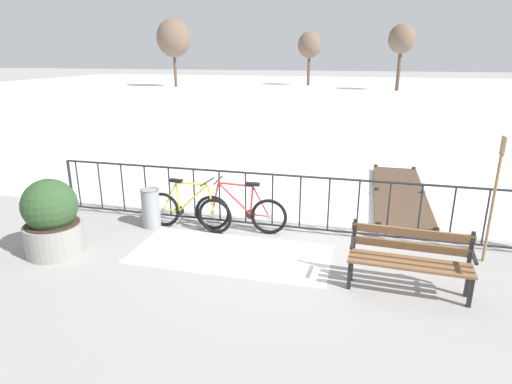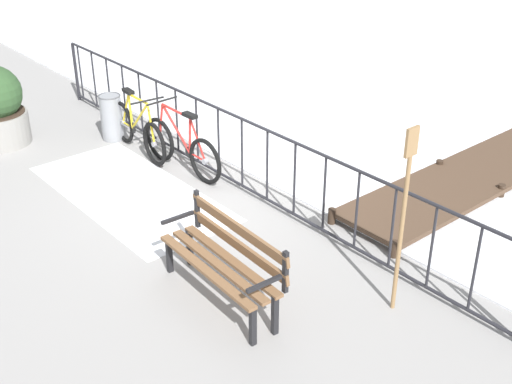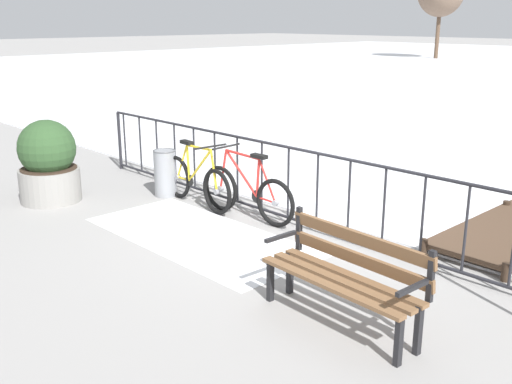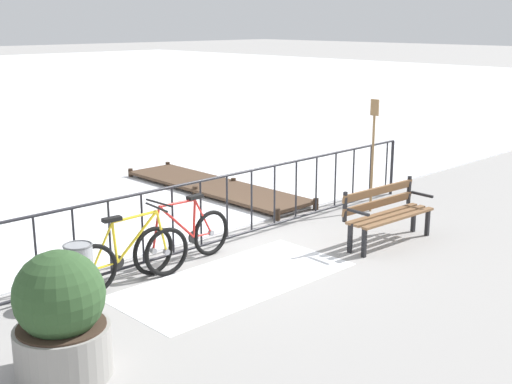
% 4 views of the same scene
% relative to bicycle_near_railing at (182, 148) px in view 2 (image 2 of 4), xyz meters
% --- Properties ---
extents(ground_plane, '(160.00, 160.00, 0.00)m').
position_rel_bicycle_near_railing_xyz_m(ground_plane, '(0.79, 0.26, -0.37)').
color(ground_plane, gray).
extents(snow_patch, '(3.21, 1.46, 0.01)m').
position_rel_bicycle_near_railing_xyz_m(snow_patch, '(0.10, -0.94, -0.36)').
color(snow_patch, white).
rests_on(snow_patch, ground).
extents(railing_fence, '(9.06, 0.06, 1.07)m').
position_rel_bicycle_near_railing_xyz_m(railing_fence, '(0.79, 0.26, 0.19)').
color(railing_fence, '#232328').
rests_on(railing_fence, ground).
extents(bicycle_near_railing, '(1.71, 0.52, 0.97)m').
position_rel_bicycle_near_railing_xyz_m(bicycle_near_railing, '(0.00, 0.00, 0.00)').
color(bicycle_near_railing, black).
rests_on(bicycle_near_railing, ground).
extents(bicycle_second, '(1.71, 0.52, 0.97)m').
position_rel_bicycle_near_railing_xyz_m(bicycle_second, '(-0.95, -0.14, 0.00)').
color(bicycle_second, black).
rests_on(bicycle_second, ground).
extents(park_bench, '(1.62, 0.56, 0.89)m').
position_rel_bicycle_near_railing_xyz_m(park_bench, '(2.79, -1.37, 0.14)').
color(park_bench, brown).
rests_on(park_bench, ground).
extents(trash_bin, '(0.35, 0.35, 0.73)m').
position_rel_bicycle_near_railing_xyz_m(trash_bin, '(-1.69, -0.17, 0.00)').
color(trash_bin, gray).
rests_on(trash_bin, ground).
extents(oar_upright, '(0.04, 0.16, 1.98)m').
position_rel_bicycle_near_railing_xyz_m(oar_upright, '(4.02, -0.19, 0.77)').
color(oar_upright, '#937047').
rests_on(oar_upright, ground).
extents(wooden_dock, '(1.10, 4.49, 0.20)m').
position_rel_bicycle_near_railing_xyz_m(wooden_dock, '(2.93, 2.76, -0.25)').
color(wooden_dock, '#4C3828').
rests_on(wooden_dock, ground).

